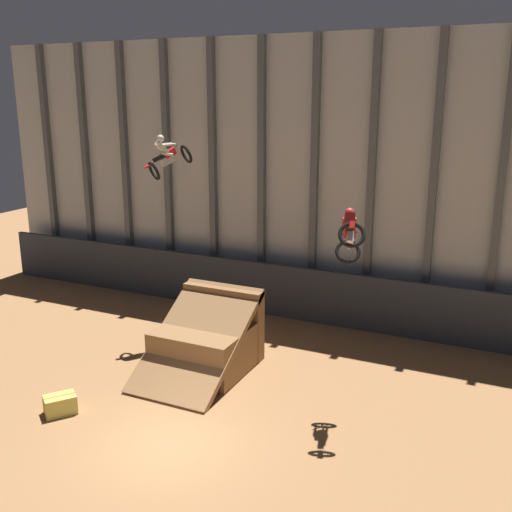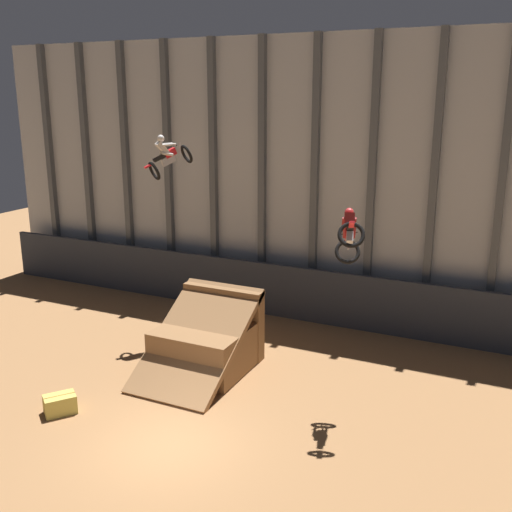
# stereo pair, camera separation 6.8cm
# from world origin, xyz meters

# --- Properties ---
(ground_plane) EXTENTS (60.00, 60.00, 0.00)m
(ground_plane) POSITION_xyz_m (0.00, 0.00, 0.00)
(ground_plane) COLOR #996B42
(arena_back_wall) EXTENTS (32.00, 0.40, 11.42)m
(arena_back_wall) POSITION_xyz_m (-0.00, 11.19, 5.71)
(arena_back_wall) COLOR #ADB2B7
(arena_back_wall) RESTS_ON ground_plane
(lower_barrier) EXTENTS (31.36, 0.20, 2.26)m
(lower_barrier) POSITION_xyz_m (0.00, 10.23, 1.13)
(lower_barrier) COLOR #2D333D
(lower_barrier) RESTS_ON ground_plane
(dirt_ramp) EXTENTS (3.00, 4.35, 2.71)m
(dirt_ramp) POSITION_xyz_m (-1.45, 4.74, 0.93)
(dirt_ramp) COLOR olive
(dirt_ramp) RESTS_ON ground_plane
(rider_bike_left_air) EXTENTS (1.54, 1.80, 1.67)m
(rider_bike_left_air) POSITION_xyz_m (-4.13, 6.70, 6.90)
(rider_bike_left_air) COLOR black
(rider_bike_right_air) EXTENTS (1.26, 1.81, 1.67)m
(rider_bike_right_air) POSITION_xyz_m (3.63, 3.88, 5.33)
(rider_bike_right_air) COLOR black
(hay_bale_trackside) EXTENTS (1.02, 1.08, 0.57)m
(hay_bale_trackside) POSITION_xyz_m (-3.83, 0.09, 0.28)
(hay_bale_trackside) COLOR #CCB751
(hay_bale_trackside) RESTS_ON ground_plane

